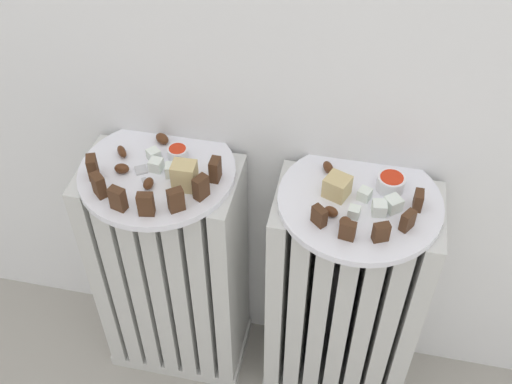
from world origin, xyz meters
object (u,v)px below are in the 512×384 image
(jam_bowl_left, at_px, (178,152))
(radiator_right, at_px, (343,303))
(plate_right, at_px, (360,201))
(fork, at_px, (145,182))
(plate_left, at_px, (157,172))
(jam_bowl_right, at_px, (391,182))
(radiator_left, at_px, (173,274))

(jam_bowl_left, bearing_deg, radiator_right, -6.72)
(plate_right, relative_size, fork, 2.81)
(radiator_right, bearing_deg, plate_right, 0.00)
(plate_left, distance_m, jam_bowl_right, 0.40)
(plate_left, relative_size, fork, 2.81)
(jam_bowl_right, bearing_deg, jam_bowl_left, 179.39)
(radiator_right, height_order, jam_bowl_right, jam_bowl_right)
(radiator_right, bearing_deg, plate_left, 180.00)
(radiator_left, distance_m, fork, 0.30)
(radiator_left, xyz_separation_m, radiator_right, (0.35, 0.00, 0.00))
(radiator_right, bearing_deg, fork, -174.12)
(jam_bowl_right, bearing_deg, plate_right, -143.42)
(plate_left, bearing_deg, radiator_right, 0.00)
(fork, bearing_deg, radiator_right, 5.88)
(plate_left, xyz_separation_m, jam_bowl_right, (0.40, 0.03, 0.02))
(radiator_right, distance_m, fork, 0.47)
(fork, bearing_deg, jam_bowl_left, 64.62)
(radiator_left, xyz_separation_m, jam_bowl_left, (0.03, 0.04, 0.30))
(plate_left, distance_m, plate_right, 0.35)
(fork, bearing_deg, jam_bowl_right, 9.96)
(radiator_left, relative_size, radiator_right, 1.00)
(radiator_left, height_order, plate_right, plate_right)
(radiator_left, bearing_deg, jam_bowl_right, 4.93)
(radiator_left, relative_size, plate_left, 2.01)
(plate_left, relative_size, jam_bowl_right, 5.84)
(plate_right, height_order, jam_bowl_left, jam_bowl_left)
(radiator_right, bearing_deg, jam_bowl_left, 173.28)
(radiator_right, relative_size, jam_bowl_left, 15.16)
(jam_bowl_left, xyz_separation_m, fork, (-0.04, -0.08, -0.01))
(plate_left, height_order, fork, fork)
(radiator_right, xyz_separation_m, jam_bowl_right, (0.05, 0.03, 0.31))
(fork, bearing_deg, plate_right, 5.88)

